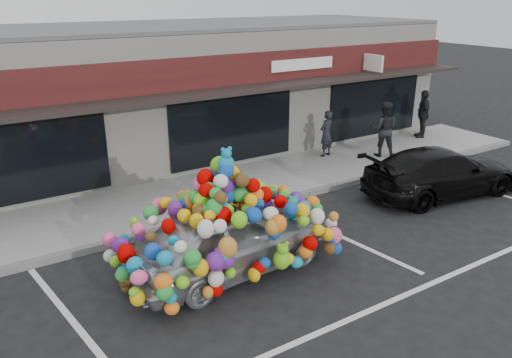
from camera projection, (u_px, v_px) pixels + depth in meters
ground at (239, 274)px, 9.98m from camera, size 90.00×90.00×0.00m
shop_building at (104, 97)px, 15.91m from camera, size 24.00×7.20×4.31m
sidewalk at (162, 203)px, 13.12m from camera, size 26.00×3.00×0.15m
kerb at (186, 224)px, 11.93m from camera, size 26.00×0.18×0.16m
parking_stripe_left at (73, 321)px, 8.54m from camera, size 0.73×4.37×0.01m
parking_stripe_mid at (339, 236)px, 11.54m from camera, size 0.73×4.37×0.01m
parking_stripe_right at (483, 190)px, 14.24m from camera, size 0.73×4.37×0.01m
lane_line at (397, 299)px, 9.16m from camera, size 14.00×0.12×0.01m
toy_car at (229, 231)px, 9.80m from camera, size 3.02×4.58×2.59m
black_sedan at (441, 172)px, 13.68m from camera, size 2.47×4.76×1.32m
pedestrian_a at (326, 134)px, 16.45m from camera, size 0.63×0.49×1.53m
pedestrian_b at (384, 129)px, 16.42m from camera, size 1.13×1.11×1.83m
pedestrian_c at (423, 114)px, 18.60m from camera, size 1.11×0.93×1.78m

